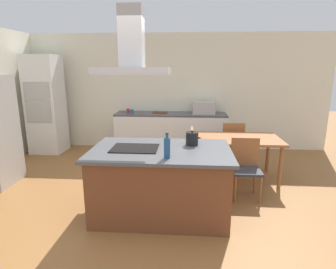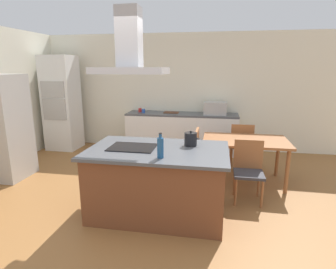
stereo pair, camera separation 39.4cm
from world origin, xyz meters
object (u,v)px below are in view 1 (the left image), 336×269
coffee_mug_red (128,111)px  countertop_microwave (204,108)px  tea_kettle (192,138)px  olive_oil_bottle (167,147)px  cutting_board (160,112)px  range_hood (132,53)px  chair_at_left_end (186,150)px  chair_facing_island (246,164)px  coffee_mug_blue (132,111)px  dining_table (239,142)px  chair_facing_back_wall (232,141)px  cooktop (135,148)px  wall_oven_stack (46,105)px

coffee_mug_red → countertop_microwave: bearing=-1.5°
tea_kettle → olive_oil_bottle: size_ratio=0.74×
countertop_microwave → cutting_board: 1.01m
tea_kettle → range_hood: (-0.74, -0.24, 1.11)m
olive_oil_bottle → chair_at_left_end: olive_oil_bottle is taller
tea_kettle → chair_facing_island: tea_kettle is taller
coffee_mug_blue → cutting_board: 0.65m
coffee_mug_blue → range_hood: range_hood is taller
olive_oil_bottle → dining_table: (1.12, 1.64, -0.36)m
dining_table → chair_facing_back_wall: (-0.00, 0.67, -0.16)m
cooktop → tea_kettle: tea_kettle is taller
tea_kettle → coffee_mug_red: 3.07m
coffee_mug_red → cutting_board: 0.75m
dining_table → chair_at_left_end: chair_at_left_end is taller
tea_kettle → cutting_board: tea_kettle is taller
chair_at_left_end → chair_facing_back_wall: bearing=36.0°
olive_oil_bottle → wall_oven_stack: wall_oven_stack is taller
chair_facing_back_wall → chair_facing_island: (0.00, -1.33, 0.00)m
dining_table → chair_at_left_end: bearing=-180.0°
tea_kettle → chair_facing_island: (0.82, 0.39, -0.48)m
coffee_mug_blue → chair_facing_island: coffee_mug_blue is taller
chair_facing_back_wall → coffee_mug_blue: bearing=158.4°
dining_table → range_hood: 2.49m
coffee_mug_blue → dining_table: (2.17, -1.53, -0.28)m
coffee_mug_blue → range_hood: 3.11m
cooktop → cutting_board: bearing=89.5°
cooktop → chair_facing_back_wall: bearing=51.4°
coffee_mug_red → range_hood: 3.23m
cutting_board → chair_at_left_end: size_ratio=0.38×
tea_kettle → range_hood: bearing=-162.4°
coffee_mug_blue → chair_at_left_end: bearing=-50.5°
range_hood → chair_facing_island: bearing=22.0°
coffee_mug_red → cutting_board: size_ratio=0.26×
wall_oven_stack → coffee_mug_blue: bearing=5.1°
tea_kettle → countertop_microwave: bearing=83.8°
olive_oil_bottle → chair_facing_back_wall: bearing=64.2°
chair_facing_island → chair_at_left_end: size_ratio=1.00×
cooktop → chair_facing_back_wall: 2.54m
tea_kettle → countertop_microwave: (0.29, 2.64, 0.05)m
olive_oil_bottle → wall_oven_stack: 4.25m
wall_oven_stack → chair_facing_island: (4.12, -2.02, -0.59)m
coffee_mug_red → tea_kettle: bearing=-61.4°
cooktop → countertop_microwave: countertop_microwave is taller
dining_table → chair_facing_island: (-0.00, -0.67, -0.16)m
chair_facing_island → chair_at_left_end: bearing=144.0°
countertop_microwave → cutting_board: bearing=177.1°
tea_kettle → coffee_mug_red: tea_kettle is taller
tea_kettle → chair_facing_back_wall: 1.97m
chair_facing_island → range_hood: 2.32m
olive_oil_bottle → dining_table: olive_oil_bottle is taller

